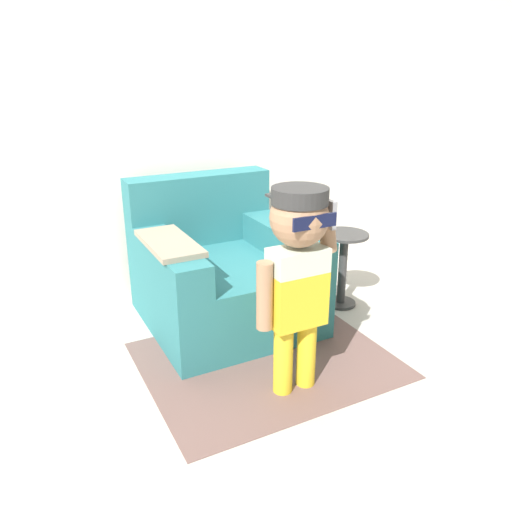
# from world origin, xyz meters

# --- Properties ---
(ground_plane) EXTENTS (10.00, 10.00, 0.00)m
(ground_plane) POSITION_xyz_m (0.00, 0.00, 0.00)
(ground_plane) COLOR #ADA89E
(wall_back) EXTENTS (10.00, 0.05, 2.60)m
(wall_back) POSITION_xyz_m (0.00, 0.75, 1.30)
(wall_back) COLOR silver
(wall_back) RESTS_ON ground_plane
(armchair) EXTENTS (0.97, 1.00, 0.87)m
(armchair) POSITION_xyz_m (-0.18, 0.16, 0.31)
(armchair) COLOR #286B70
(armchair) RESTS_ON ground_plane
(person_child) EXTENTS (0.42, 0.31, 1.02)m
(person_child) POSITION_xyz_m (-0.17, -0.70, 0.68)
(person_child) COLOR gold
(person_child) RESTS_ON ground_plane
(side_table) EXTENTS (0.31, 0.31, 0.51)m
(side_table) POSITION_xyz_m (0.61, -0.04, 0.31)
(side_table) COLOR #333333
(side_table) RESTS_ON ground_plane
(rug) EXTENTS (1.31, 1.06, 0.01)m
(rug) POSITION_xyz_m (-0.17, -0.42, 0.00)
(rug) COLOR brown
(rug) RESTS_ON ground_plane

